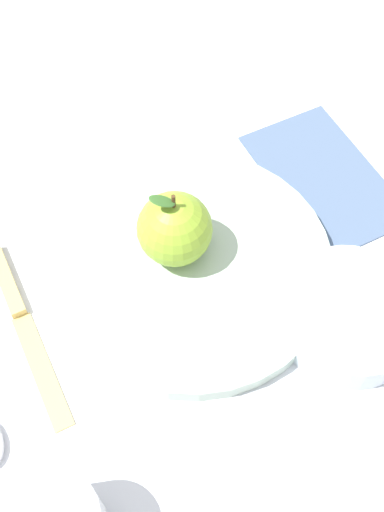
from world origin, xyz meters
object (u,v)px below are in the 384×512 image
Objects in this scene: dinner_plate at (192,261)px; knife at (19,314)px; apple at (175,229)px; linen_napkin at (324,177)px; side_bowl at (350,314)px.

knife is at bearing 4.63° from dinner_plate.
apple is at bearing -41.76° from dinner_plate.
dinner_plate is 0.17m from knife.
dinner_plate is 0.05m from apple.
apple is 0.20m from linen_napkin.
side_bowl reaches higher than dinner_plate.
apple is at bearing -170.61° from knife.
dinner_plate reaches higher than linen_napkin.
apple reaches higher than knife.
dinner_plate is 0.18m from linen_napkin.
dinner_plate is 2.08× the size of side_bowl.
side_bowl is at bearing 142.35° from apple.
dinner_plate is at bearing 138.24° from apple.
dinner_plate is at bearing -175.37° from knife.
linen_napkin is at bearing -165.13° from knife.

